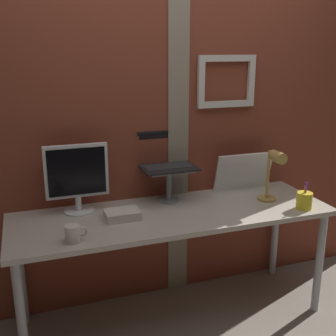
{
  "coord_description": "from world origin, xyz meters",
  "views": [
    {
      "loc": [
        -0.87,
        -2.17,
        1.68
      ],
      "look_at": [
        -0.07,
        0.14,
        0.97
      ],
      "focal_mm": 44.76,
      "sensor_mm": 36.0,
      "label": 1
    }
  ],
  "objects_px": {
    "laptop": "(165,157)",
    "desk_lamp": "(273,171)",
    "pen_cup": "(304,200)",
    "coffee_mug": "(73,234)",
    "whiteboard_panel": "(243,172)",
    "monitor": "(77,175)"
  },
  "relations": [
    {
      "from": "desk_lamp",
      "to": "pen_cup",
      "type": "xyz_separation_m",
      "value": [
        0.13,
        -0.16,
        -0.16
      ]
    },
    {
      "from": "whiteboard_panel",
      "to": "monitor",
      "type": "bearing_deg",
      "value": -178.14
    },
    {
      "from": "whiteboard_panel",
      "to": "desk_lamp",
      "type": "relative_size",
      "value": 1.21
    },
    {
      "from": "monitor",
      "to": "desk_lamp",
      "type": "xyz_separation_m",
      "value": [
        1.19,
        -0.25,
        -0.02
      ]
    },
    {
      "from": "monitor",
      "to": "pen_cup",
      "type": "distance_m",
      "value": 1.39
    },
    {
      "from": "pen_cup",
      "to": "coffee_mug",
      "type": "relative_size",
      "value": 1.49
    },
    {
      "from": "whiteboard_panel",
      "to": "coffee_mug",
      "type": "distance_m",
      "value": 1.3
    },
    {
      "from": "desk_lamp",
      "to": "pen_cup",
      "type": "distance_m",
      "value": 0.26
    },
    {
      "from": "desk_lamp",
      "to": "pen_cup",
      "type": "relative_size",
      "value": 2.0
    },
    {
      "from": "whiteboard_panel",
      "to": "coffee_mug",
      "type": "bearing_deg",
      "value": -160.16
    },
    {
      "from": "whiteboard_panel",
      "to": "pen_cup",
      "type": "bearing_deg",
      "value": -67.66
    },
    {
      "from": "whiteboard_panel",
      "to": "desk_lamp",
      "type": "height_order",
      "value": "desk_lamp"
    },
    {
      "from": "pen_cup",
      "to": "coffee_mug",
      "type": "height_order",
      "value": "pen_cup"
    },
    {
      "from": "monitor",
      "to": "laptop",
      "type": "relative_size",
      "value": 1.2
    },
    {
      "from": "laptop",
      "to": "coffee_mug",
      "type": "bearing_deg",
      "value": -144.48
    },
    {
      "from": "monitor",
      "to": "coffee_mug",
      "type": "height_order",
      "value": "monitor"
    },
    {
      "from": "desk_lamp",
      "to": "coffee_mug",
      "type": "height_order",
      "value": "desk_lamp"
    },
    {
      "from": "laptop",
      "to": "pen_cup",
      "type": "xyz_separation_m",
      "value": [
        0.74,
        -0.47,
        -0.22
      ]
    },
    {
      "from": "laptop",
      "to": "desk_lamp",
      "type": "distance_m",
      "value": 0.69
    },
    {
      "from": "laptop",
      "to": "pen_cup",
      "type": "height_order",
      "value": "laptop"
    },
    {
      "from": "monitor",
      "to": "whiteboard_panel",
      "type": "bearing_deg",
      "value": 1.86
    },
    {
      "from": "laptop",
      "to": "desk_lamp",
      "type": "xyz_separation_m",
      "value": [
        0.61,
        -0.31,
        -0.06
      ]
    }
  ]
}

